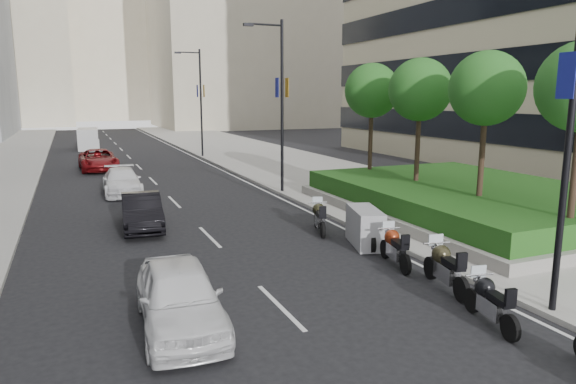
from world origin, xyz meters
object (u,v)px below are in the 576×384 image
motorcycle_6 (319,217)px  delivery_van (88,140)px  motorcycle_4 (395,247)px  motorcycle_2 (490,302)px  lamp_post_1 (279,98)px  car_b (142,212)px  car_c (122,181)px  lamp_post_2 (199,97)px  car_d (98,160)px  lamp_post_0 (568,101)px  motorcycle_5 (365,227)px  motorcycle_3 (445,267)px  car_a (180,296)px

motorcycle_6 → delivery_van: (-6.99, 37.16, 0.36)m
motorcycle_4 → delivery_van: (-7.36, 41.60, 0.36)m
motorcycle_2 → motorcycle_6: motorcycle_6 is taller
lamp_post_1 → car_b: 10.12m
lamp_post_1 → car_c: bearing=157.6°
lamp_post_1 → lamp_post_2: size_ratio=1.00×
motorcycle_6 → car_c: bearing=46.5°
motorcycle_6 → delivery_van: delivery_van is taller
motorcycle_2 → car_d: 30.87m
lamp_post_2 → lamp_post_1: bearing=-90.0°
lamp_post_0 → lamp_post_2: (0.00, 35.00, 0.00)m
car_d → motorcycle_5: bearing=-74.0°
motorcycle_4 → motorcycle_6: size_ratio=1.02×
car_c → motorcycle_3: bearing=-67.6°
motorcycle_6 → car_a: bearing=150.8°
car_a → delivery_van: delivery_van is taller
motorcycle_5 → delivery_van: 40.11m
car_d → delivery_van: 15.87m
car_a → car_d: size_ratio=0.82×
motorcycle_3 → car_a: car_a is taller
lamp_post_2 → motorcycle_2: lamp_post_2 is taller
motorcycle_6 → motorcycle_5: bearing=-145.6°
lamp_post_0 → motorcycle_4: (-1.21, 4.56, -4.48)m
motorcycle_4 → car_c: 16.98m
lamp_post_1 → motorcycle_6: (-1.58, -8.00, -4.48)m
motorcycle_4 → motorcycle_6: bearing=16.6°
lamp_post_2 → car_d: bearing=-150.9°
lamp_post_2 → car_a: (-8.16, -32.20, -4.32)m
motorcycle_5 → car_b: bearing=67.8°
motorcycle_5 → car_a: bearing=135.0°
lamp_post_2 → delivery_van: (-8.57, 11.16, -4.12)m
motorcycle_4 → delivery_van: 42.25m
lamp_post_2 → motorcycle_2: (-1.63, -34.81, -4.50)m
lamp_post_2 → car_a: bearing=-104.2°
lamp_post_0 → lamp_post_1: size_ratio=1.00×
lamp_post_2 → car_b: size_ratio=2.14×
lamp_post_2 → car_a: size_ratio=2.05×
motorcycle_4 → car_d: (-7.26, 25.73, 0.16)m
delivery_van → car_a: bearing=-86.4°
lamp_post_1 → motorcycle_4: size_ratio=4.14×
motorcycle_2 → motorcycle_3: motorcycle_3 is taller
lamp_post_0 → lamp_post_1: (0.00, 17.00, 0.00)m
motorcycle_3 → car_d: car_d is taller
motorcycle_3 → car_b: 11.92m
lamp_post_0 → motorcycle_6: lamp_post_0 is taller
lamp_post_1 → motorcycle_2: bearing=-95.6°
lamp_post_1 → lamp_post_2: 18.00m
car_d → lamp_post_2: bearing=27.2°
car_d → motorcycle_3: bearing=-77.1°
lamp_post_0 → car_a: 9.64m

